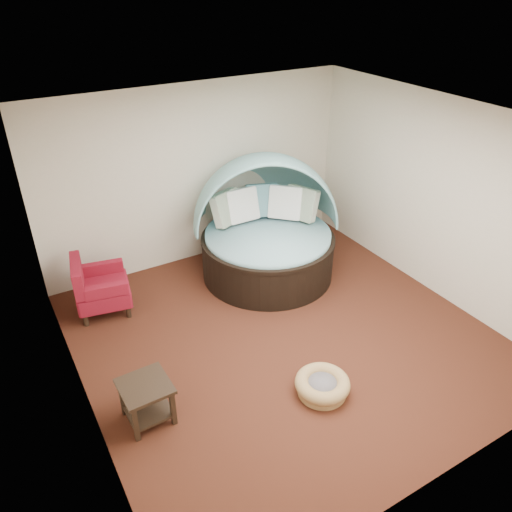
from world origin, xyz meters
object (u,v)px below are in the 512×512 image
canopy_daybed (267,221)px  side_table (146,397)px  red_armchair (98,287)px  pet_basket (322,385)px

canopy_daybed → side_table: size_ratio=5.15×
canopy_daybed → red_armchair: 2.61m
pet_basket → red_armchair: size_ratio=0.95×
side_table → pet_basket: bearing=-19.3°
pet_basket → side_table: size_ratio=1.52×
canopy_daybed → side_table: 3.33m
canopy_daybed → pet_basket: 2.81m
pet_basket → red_armchair: red_armchair is taller
canopy_daybed → red_armchair: canopy_daybed is taller
red_armchair → side_table: bearing=-81.7°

